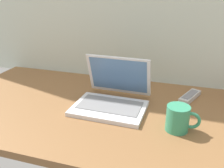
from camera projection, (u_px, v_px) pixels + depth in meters
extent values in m
cube|color=brown|center=(114.00, 113.00, 1.08)|extent=(1.60, 0.76, 0.03)
cube|color=silver|center=(109.00, 108.00, 1.06)|extent=(0.31, 0.23, 0.02)
cube|color=slate|center=(110.00, 105.00, 1.07)|extent=(0.27, 0.14, 0.00)
cube|color=silver|center=(119.00, 75.00, 1.15)|extent=(0.30, 0.08, 0.19)
cube|color=#4C72A5|center=(118.00, 75.00, 1.14)|extent=(0.27, 0.06, 0.17)
cylinder|color=#338C66|center=(178.00, 118.00, 0.91)|extent=(0.09, 0.09, 0.10)
torus|color=#338C66|center=(191.00, 120.00, 0.89)|extent=(0.07, 0.01, 0.07)
cylinder|color=brown|center=(179.00, 108.00, 0.89)|extent=(0.08, 0.08, 0.00)
cube|color=#B7B7B7|center=(190.00, 97.00, 1.17)|extent=(0.10, 0.17, 0.02)
cube|color=slate|center=(190.00, 94.00, 1.16)|extent=(0.07, 0.12, 0.00)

